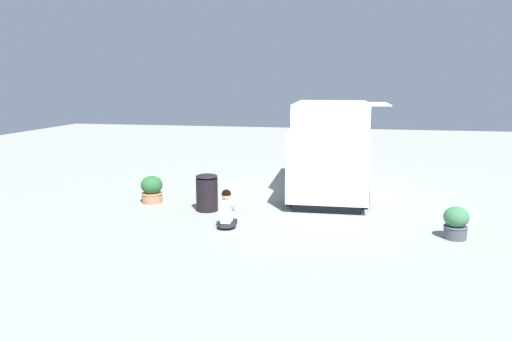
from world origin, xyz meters
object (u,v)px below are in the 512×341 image
object	(u,v)px
food_truck	(330,151)
planter_flowering_far	(456,222)
planter_flowering_near	(152,189)
trash_bin	(207,192)
person_customer	(227,213)

from	to	relation	value
food_truck	planter_flowering_far	bearing A→B (deg)	-54.28
food_truck	planter_flowering_far	xyz separation A→B (m)	(2.82, -3.91, -0.89)
food_truck	planter_flowering_near	bearing A→B (deg)	-153.94
food_truck	planter_flowering_far	world-z (taller)	food_truck
planter_flowering_near	trash_bin	size ratio (longest dim) A/B	0.78
person_customer	trash_bin	bearing A→B (deg)	123.22
planter_flowering_far	trash_bin	xyz separation A→B (m)	(-5.75, 1.15, 0.13)
person_customer	planter_flowering_far	distance (m)	4.89
person_customer	planter_flowering_far	size ratio (longest dim) A/B	1.30
food_truck	planter_flowering_near	xyz separation A→B (m)	(-4.64, -2.27, -0.87)
planter_flowering_near	trash_bin	world-z (taller)	trash_bin
person_customer	planter_flowering_far	bearing A→B (deg)	2.03
person_customer	planter_flowering_near	bearing A→B (deg)	144.72
person_customer	food_truck	bearing A→B (deg)	63.13
person_customer	trash_bin	world-z (taller)	trash_bin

